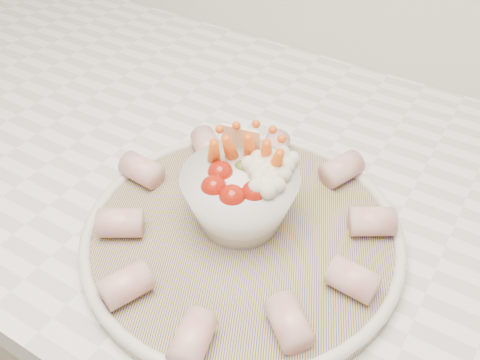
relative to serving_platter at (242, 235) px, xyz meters
The scene contains 3 objects.
serving_platter is the anchor object (origin of this frame).
veggie_bowl 0.05m from the serving_platter, 121.93° to the left, with size 0.12×0.12×0.10m.
cured_meat_rolls 0.02m from the serving_platter, 164.20° to the left, with size 0.31×0.31×0.03m.
Camera 1 is at (0.18, 1.03, 1.34)m, focal length 40.00 mm.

